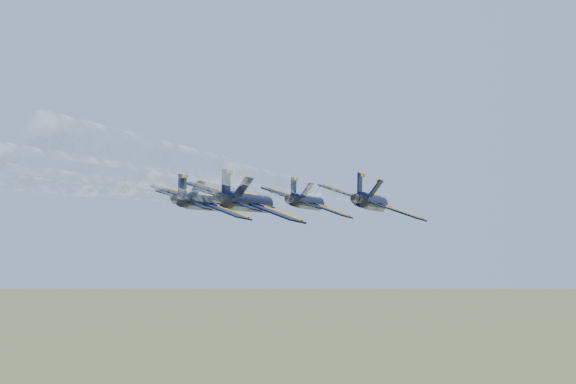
# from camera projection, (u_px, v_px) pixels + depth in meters

# --- Properties ---
(jet_lead) EXTENTS (11.01, 14.89, 4.42)m
(jet_lead) POSITION_uv_depth(u_px,v_px,m) (308.00, 202.00, 101.46)
(jet_lead) COLOR black
(jet_left) EXTENTS (11.01, 14.89, 4.42)m
(jet_left) POSITION_uv_depth(u_px,v_px,m) (204.00, 202.00, 91.79)
(jet_left) COLOR black
(jet_right) EXTENTS (11.01, 14.89, 4.42)m
(jet_right) POSITION_uv_depth(u_px,v_px,m) (372.00, 202.00, 87.58)
(jet_right) COLOR black
(jet_slot) EXTENTS (11.01, 14.89, 4.42)m
(jet_slot) POSITION_uv_depth(u_px,v_px,m) (248.00, 202.00, 78.64)
(jet_slot) COLOR black
(smoke_trail_lead) EXTENTS (7.64, 55.94, 1.81)m
(smoke_trail_lead) POSITION_uv_depth(u_px,v_px,m) (166.00, 202.00, 61.90)
(smoke_trail_lead) COLOR white
(smoke_trail_right) EXTENTS (7.64, 55.94, 1.81)m
(smoke_trail_right) POSITION_uv_depth(u_px,v_px,m) (242.00, 202.00, 48.02)
(smoke_trail_right) COLOR white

